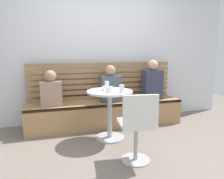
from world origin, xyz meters
name	(u,v)px	position (x,y,z in m)	size (l,w,h in m)	color
ground	(130,156)	(0.00, 0.00, 0.00)	(8.00, 8.00, 0.00)	#70665B
back_wall	(100,44)	(0.00, 1.64, 1.45)	(5.20, 0.10, 2.90)	silver
booth_bench	(106,114)	(0.00, 1.20, 0.22)	(2.70, 0.52, 0.44)	#A87C51
booth_backrest	(103,81)	(0.00, 1.44, 0.78)	(2.65, 0.04, 0.67)	#9A7249
cafe_table	(110,105)	(-0.09, 0.63, 0.52)	(0.68, 0.68, 0.74)	#ADADB2
white_chair	(138,126)	(0.02, -0.18, 0.46)	(0.44, 0.44, 0.85)	#ADADB2
person_adult	(152,82)	(0.88, 1.18, 0.76)	(0.34, 0.22, 0.72)	#333851
person_child_left	(51,90)	(-0.92, 1.19, 0.69)	(0.34, 0.22, 0.58)	#9E7F6B
person_child_middle	(110,86)	(0.08, 1.19, 0.72)	(0.34, 0.22, 0.64)	#4C515B
cup_water_clear	(122,89)	(0.03, 0.44, 0.80)	(0.07, 0.07, 0.11)	white
cup_glass_tall	(107,85)	(-0.09, 0.79, 0.80)	(0.07, 0.07, 0.12)	silver
cup_espresso_small	(112,88)	(-0.05, 0.67, 0.77)	(0.06, 0.06, 0.06)	silver
cup_ceramic_white	(105,89)	(-0.16, 0.63, 0.78)	(0.08, 0.08, 0.07)	white
cup_glass_short	(109,90)	(-0.14, 0.48, 0.78)	(0.08, 0.08, 0.08)	silver
plate_small	(120,89)	(0.10, 0.71, 0.75)	(0.17, 0.17, 0.01)	white
phone_on_table	(110,88)	(-0.02, 0.86, 0.74)	(0.07, 0.14, 0.01)	black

